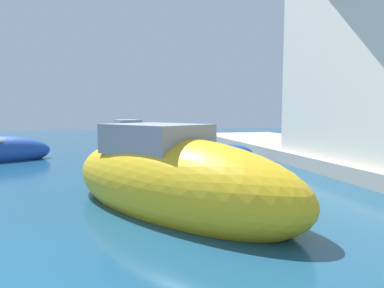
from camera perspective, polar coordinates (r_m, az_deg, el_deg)
quay_promenade at (r=4.17m, az=5.06°, el=-21.27°), size 44.00×32.00×0.50m
moored_boat_1 at (r=17.41m, az=-11.37°, el=0.10°), size 2.51×5.01×2.14m
moored_boat_2 at (r=7.30m, az=-3.64°, el=-6.29°), size 5.58×6.60×2.34m
moored_boat_8 at (r=14.08m, az=5.35°, el=-2.13°), size 3.78×2.57×1.01m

